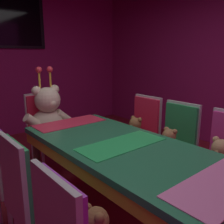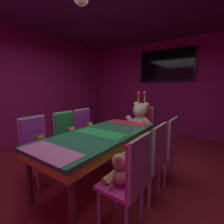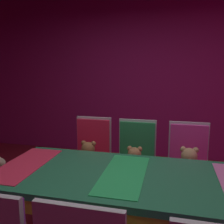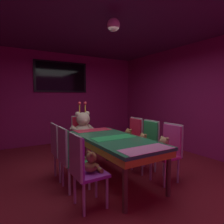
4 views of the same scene
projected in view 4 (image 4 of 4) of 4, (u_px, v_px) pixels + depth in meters
ground_plane at (114, 179)px, 3.35m from camera, size 7.90×7.90×0.00m
wall_back at (61, 98)px, 5.98m from camera, size 5.20×0.12×2.80m
wall_right at (206, 99)px, 4.57m from camera, size 0.12×6.40×2.80m
ceiling_panel at (114, 14)px, 3.12m from camera, size 5.20×6.40×0.04m
banquet_table at (114, 143)px, 3.30m from camera, size 0.90×2.02×0.75m
chair_left_0 at (81, 164)px, 2.42m from camera, size 0.42×0.41×0.98m
teddy_left_0 at (92, 163)px, 2.49m from camera, size 0.23×0.29×0.28m
chair_left_1 at (68, 152)px, 2.91m from camera, size 0.42×0.41×0.98m
teddy_left_1 at (77, 152)px, 2.99m from camera, size 0.22×0.29×0.27m
chair_left_2 at (59, 146)px, 3.31m from camera, size 0.42×0.41×0.98m
teddy_left_2 at (67, 146)px, 3.39m from camera, size 0.22×0.29×0.27m
chair_right_0 at (170, 146)px, 3.27m from camera, size 0.42×0.41×0.98m
teddy_right_0 at (164, 147)px, 3.20m from camera, size 0.26×0.34×0.32m
chair_right_1 at (148, 140)px, 3.74m from camera, size 0.42×0.41×0.98m
teddy_right_1 at (143, 142)px, 3.66m from camera, size 0.23×0.30×0.28m
chair_right_2 at (134, 135)px, 4.19m from camera, size 0.42×0.41×0.98m
teddy_right_2 at (128, 137)px, 4.11m from camera, size 0.24×0.32×0.30m
throne_chair at (81, 132)px, 4.63m from camera, size 0.41×0.42×0.98m
king_teddy_bear at (83, 127)px, 4.47m from camera, size 0.68×0.53×0.87m
wall_tv at (61, 77)px, 5.84m from camera, size 1.61×0.06×0.93m
pendant_light at (114, 25)px, 2.91m from camera, size 0.20×0.20×0.20m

